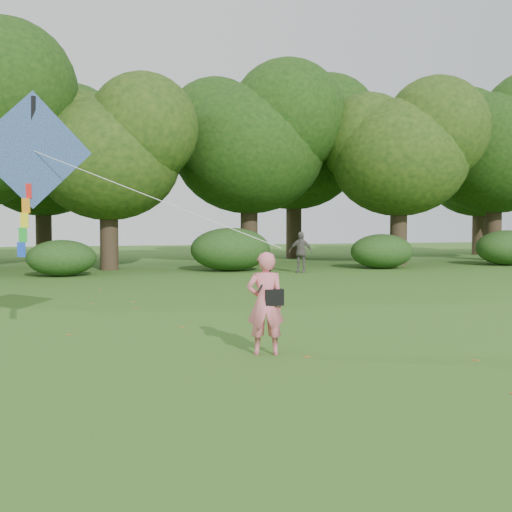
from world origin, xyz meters
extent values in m
plane|color=#265114|center=(0.00, 0.00, 0.00)|extent=(100.00, 100.00, 0.00)
imported|color=#E66C7B|center=(-0.76, 0.64, 0.82)|extent=(0.68, 0.54, 1.64)
imported|color=#655F59|center=(5.58, 16.13, 0.86)|extent=(1.08, 0.88, 1.72)
cube|color=black|center=(-0.64, 0.61, 0.92)|extent=(0.30, 0.20, 0.26)
cylinder|color=black|center=(-0.76, 0.60, 1.24)|extent=(0.33, 0.14, 0.47)
cube|color=#252EA2|center=(-4.33, 3.03, 3.37)|extent=(2.04, 0.44, 2.07)
cube|color=black|center=(-4.33, 3.06, 3.37)|extent=(0.15, 0.28, 1.89)
cylinder|color=white|center=(-2.42, 1.81, 2.53)|extent=(3.83, 2.45, 1.69)
cube|color=red|center=(-4.43, 3.05, 2.66)|extent=(0.14, 0.06, 0.26)
cube|color=orange|center=(-4.46, 3.05, 2.40)|extent=(0.14, 0.06, 0.26)
cube|color=yellow|center=(-4.49, 3.05, 2.14)|extent=(0.14, 0.06, 0.26)
cube|color=green|center=(-4.52, 3.05, 1.88)|extent=(0.14, 0.06, 0.26)
cube|color=blue|center=(-4.55, 3.05, 1.62)|extent=(0.14, 0.06, 0.26)
cylinder|color=#3A2D1E|center=(-2.00, 20.00, 1.57)|extent=(0.80, 0.80, 3.15)
ellipsoid|color=#1E3F11|center=(-2.00, 20.00, 4.91)|extent=(6.40, 6.40, 5.44)
cylinder|color=#3A2D1E|center=(5.00, 22.00, 1.84)|extent=(0.86, 0.86, 3.67)
ellipsoid|color=#1E3F11|center=(5.00, 22.00, 5.76)|extent=(7.60, 7.60, 6.46)
cylinder|color=#3A2D1E|center=(12.00, 19.50, 1.72)|extent=(0.83, 0.83, 3.43)
ellipsoid|color=#1E3F11|center=(12.00, 19.50, 5.30)|extent=(6.80, 6.80, 5.78)
cylinder|color=#3A2D1E|center=(19.00, 21.50, 1.89)|extent=(0.87, 0.87, 3.78)
ellipsoid|color=#1E3F11|center=(19.00, 21.50, 5.92)|extent=(7.80, 7.80, 6.63)
cylinder|color=#3A2D1E|center=(-5.00, 27.50, 1.75)|extent=(0.84, 0.84, 3.50)
ellipsoid|color=#1E3F11|center=(-5.00, 27.50, 5.43)|extent=(7.00, 7.00, 5.95)
cylinder|color=#3A2D1E|center=(9.00, 26.50, 2.01)|extent=(0.90, 0.90, 4.02)
ellipsoid|color=#1E3F11|center=(9.00, 26.50, 6.17)|extent=(7.80, 7.80, 6.63)
cylinder|color=#3A2D1E|center=(22.00, 27.00, 1.78)|extent=(0.85, 0.85, 3.57)
ellipsoid|color=#1E3F11|center=(22.00, 27.00, 5.55)|extent=(7.20, 7.20, 6.12)
ellipsoid|color=#264919|center=(-4.00, 17.10, 0.71)|extent=(2.66, 2.09, 1.42)
ellipsoid|color=#264919|center=(3.00, 17.90, 0.94)|extent=(3.50, 2.75, 1.88)
ellipsoid|color=#264919|center=(10.00, 17.40, 0.79)|extent=(2.94, 2.31, 1.58)
ellipsoid|color=#264919|center=(17.00, 17.70, 0.86)|extent=(3.22, 2.53, 1.72)
cube|color=brown|center=(-1.59, 3.66, 0.00)|extent=(0.14, 0.12, 0.01)
cube|color=brown|center=(-3.18, 7.96, 0.00)|extent=(0.13, 0.10, 0.01)
cube|color=brown|center=(-2.12, 8.11, 0.00)|extent=(0.13, 0.10, 0.01)
cube|color=brown|center=(2.17, -0.70, 0.00)|extent=(0.13, 0.14, 0.01)
cube|color=brown|center=(-2.19, 6.76, 0.00)|extent=(0.14, 0.14, 0.01)
cube|color=brown|center=(-3.76, 3.38, 0.00)|extent=(0.14, 0.14, 0.01)
cube|color=brown|center=(-2.83, 11.44, 0.00)|extent=(0.14, 0.14, 0.01)
cube|color=brown|center=(-0.20, 0.26, 0.00)|extent=(0.14, 0.13, 0.01)
camera|label=1|loc=(-3.76, -9.01, 2.10)|focal=45.00mm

